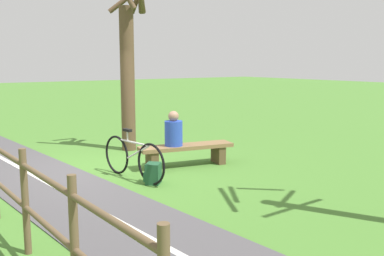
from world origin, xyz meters
TOP-DOWN VIEW (x-y plane):
  - ground_plane at (0.00, 0.00)m, footprint 80.00×80.00m
  - paved_path at (0.84, 4.00)m, footprint 5.16×36.01m
  - path_centre_line at (0.84, 4.00)m, footprint 3.09×31.87m
  - bench at (-1.64, 0.74)m, footprint 2.07×0.88m
  - person_seated at (-1.36, 0.68)m, footprint 0.44×0.44m
  - bicycle at (-0.25, 1.00)m, footprint 0.32×1.83m
  - backpack at (-0.40, 1.48)m, footprint 0.38×0.38m
  - tree_near_bench at (-1.45, -1.48)m, footprint 1.06×1.19m

SIDE VIEW (x-z plane):
  - ground_plane at x=0.00m, z-range 0.00..0.00m
  - paved_path at x=0.84m, z-range 0.00..0.02m
  - path_centre_line at x=0.84m, z-range 0.02..0.02m
  - backpack at x=-0.40m, z-range 0.00..0.37m
  - bench at x=-1.64m, z-range 0.10..0.56m
  - bicycle at x=-0.25m, z-range -0.07..0.87m
  - person_seated at x=-1.36m, z-range 0.40..1.13m
  - tree_near_bench at x=-1.45m, z-range -0.15..4.24m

